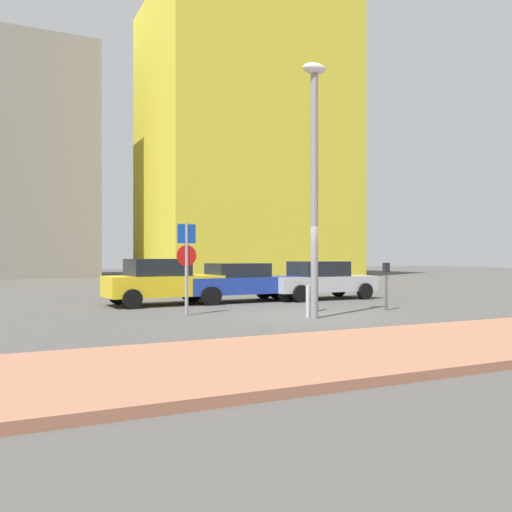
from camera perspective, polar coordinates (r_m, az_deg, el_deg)
The scene contains 12 objects.
ground_plane at distance 15.48m, azimuth 5.52°, elevation -6.30°, with size 120.00×120.00×0.00m, color #4C4947.
sidewalk_brick at distance 11.10m, azimuth 21.02°, elevation -8.44°, with size 40.00×3.88×0.14m, color #9E664C.
parked_car_yellow at distance 18.95m, azimuth -9.95°, elevation -2.66°, with size 4.00×2.18×1.60m.
parked_car_blue at distance 19.99m, azimuth -1.77°, elevation -2.74°, with size 4.46×2.07×1.43m.
parked_car_silver at distance 21.35m, azimuth 6.79°, elevation -2.53°, with size 4.40×2.05×1.49m.
parking_sign_post at distance 15.54m, azimuth -7.36°, elevation -0.16°, with size 0.60×0.10×2.64m.
parking_meter at distance 17.37m, azimuth 13.61°, elevation -2.44°, with size 0.18×0.14×1.49m.
street_lamp at distance 14.93m, azimuth 6.20°, elevation 9.24°, with size 0.70×0.36×6.96m.
traffic_bollard_near at distance 16.73m, azimuth 6.31°, elevation -4.12°, with size 0.17×0.17×1.00m, color black.
traffic_bollard_mid at distance 14.94m, azimuth 5.54°, elevation -4.83°, with size 0.13×0.13×0.88m, color #B7B7BC.
building_colorful_midrise at distance 47.47m, azimuth -1.25°, elevation 11.93°, with size 16.27×12.73×23.04m, color gold.
building_under_construction at distance 48.56m, azimuth -25.38°, elevation 8.97°, with size 14.05×10.35×18.55m, color gray.
Camera 1 is at (-8.01, -13.14, 1.70)m, focal length 37.80 mm.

